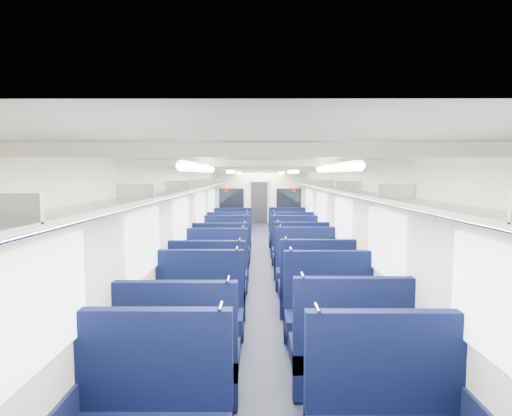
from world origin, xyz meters
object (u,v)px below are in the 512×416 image
Objects in this scene: end_door at (259,201)px; bulkhead at (260,207)px; seat_11 at (307,273)px; seat_12 at (222,262)px; seat_18 at (232,237)px; seat_17 at (291,243)px; seat_7 at (330,319)px; seat_8 at (209,293)px; seat_9 at (316,291)px; seat_15 at (296,251)px; seat_10 at (216,276)px; seat_5 at (348,356)px; seat_6 at (199,317)px; seat_4 at (180,363)px; seat_19 at (288,236)px; seat_14 at (226,251)px; seat_13 at (300,261)px; seat_16 at (229,243)px.

bulkhead is at bearing -90.00° from end_door.
seat_11 is 1.91m from seat_12.
seat_12 is 1.00× the size of seat_18.
seat_11 is 3.38m from seat_17.
bulkhead reaches higher than seat_11.
seat_12 and seat_17 have the same top height.
seat_11 is at bearing 90.00° from seat_7.
seat_8 is 1.66m from seat_9.
seat_15 is 1.00× the size of seat_18.
seat_18 is (0.00, 4.63, 0.00)m from seat_10.
seat_5 is at bearing -52.38° from seat_8.
seat_15 is (1.66, 4.51, 0.00)m from seat_6.
seat_4 is 1.00× the size of seat_5.
seat_18 is (-1.66, 5.61, 0.00)m from seat_9.
seat_11 is 1.00× the size of seat_19.
seat_14 is at bearing 106.30° from seat_5.
seat_5 is 1.99m from seat_6.
seat_19 is at bearing 90.00° from seat_5.
seat_15 is (1.66, 2.36, 0.00)m from seat_10.
end_door is 12.60m from seat_9.
seat_10 and seat_12 have the same top height.
seat_19 is (1.66, 8.20, 0.00)m from seat_4.
seat_9 is at bearing 35.14° from seat_6.
bulkhead reaches higher than seat_13.
seat_8 is at bearing -142.45° from seat_11.
seat_10 is (0.00, 2.15, 0.00)m from seat_6.
seat_4 and seat_17 have the same top height.
seat_10 is 3.53m from seat_16.
seat_14 is at bearing 126.48° from seat_11.
seat_5 and seat_17 have the same top height.
seat_13 is at bearing 90.00° from seat_5.
seat_13 is (1.66, 0.16, 0.00)m from seat_12.
seat_9 is 5.78m from seat_19.
seat_8 and seat_10 have the same top height.
seat_8 is 1.00× the size of seat_10.
seat_13 is (0.83, -3.93, -0.84)m from bulkhead.
seat_4 is at bearing -103.40° from seat_17.
seat_4 is 3.95m from seat_11.
seat_9 and seat_19 have the same top height.
seat_12 is 1.00× the size of seat_19.
seat_12 is (0.00, 1.13, 0.00)m from seat_10.
seat_12 is (-0.83, -10.44, -0.61)m from end_door.
seat_4 is 1.00× the size of seat_7.
seat_12 is at bearing -143.52° from seat_15.
bulkhead is 8.55m from seat_5.
seat_5 is at bearing -90.00° from seat_7.
seat_14 and seat_16 have the same top height.
end_door is 1.58× the size of seat_19.
end_door is 6.36m from bulkhead.
seat_5 is 1.00× the size of seat_19.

